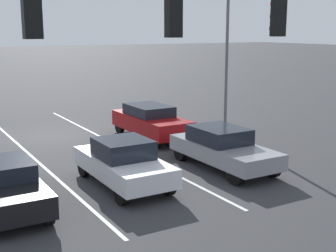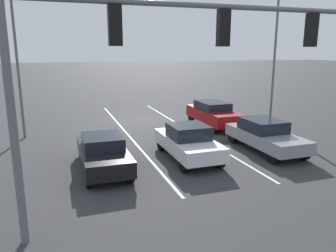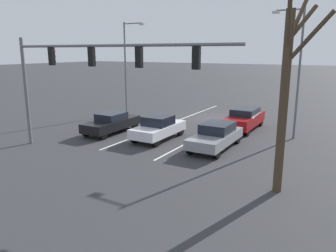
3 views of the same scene
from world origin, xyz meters
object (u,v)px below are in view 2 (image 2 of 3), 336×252
Objects in this scene: car_black_rightlane_front at (103,152)px; car_maroon_leftlane_second at (213,113)px; street_lamp_left_shoulder at (272,50)px; car_white_midlane_front at (188,142)px; car_gray_leftlane_front at (265,135)px; traffic_signal_gantry at (203,45)px; street_lamp_right_shoulder at (21,51)px.

car_maroon_leftlane_second is (-7.69, -5.58, 0.10)m from car_black_rightlane_front.
car_white_midlane_front is at bearing 31.67° from street_lamp_left_shoulder.
car_black_rightlane_front is at bearing 1.91° from car_white_midlane_front.
car_gray_leftlane_front is at bearing 179.52° from car_white_midlane_front.
car_black_rightlane_front is (7.70, 0.09, -0.05)m from car_gray_leftlane_front.
traffic_signal_gantry is 12.84m from street_lamp_left_shoulder.
traffic_signal_gantry is at bearing 61.63° from car_maroon_leftlane_second.
car_white_midlane_front is 6.43m from traffic_signal_gantry.
traffic_signal_gantry is at bearing 40.49° from car_gray_leftlane_front.
street_lamp_left_shoulder is at bearing -157.24° from car_black_rightlane_front.
car_black_rightlane_front is at bearing 22.76° from street_lamp_left_shoulder.
car_gray_leftlane_front is 0.58× the size of street_lamp_right_shoulder.
street_lamp_right_shoulder reaches higher than car_gray_leftlane_front.
street_lamp_left_shoulder reaches higher than car_maroon_leftlane_second.
car_gray_leftlane_front is at bearing 90.08° from car_maroon_leftlane_second.
street_lamp_left_shoulder is at bearing -126.60° from car_gray_leftlane_front.
street_lamp_left_shoulder is (-3.38, -4.55, 3.94)m from car_gray_leftlane_front.
car_maroon_leftlane_second is 0.59× the size of street_lamp_right_shoulder.
car_maroon_leftlane_second reaches higher than car_gray_leftlane_front.
car_maroon_leftlane_second is at bearing -144.03° from car_black_rightlane_front.
car_maroon_leftlane_second is 12.26m from traffic_signal_gantry.
street_lamp_right_shoulder is at bearing -63.01° from car_black_rightlane_front.
car_gray_leftlane_front is 1.01× the size of car_black_rightlane_front.
car_maroon_leftlane_second is 0.58× the size of street_lamp_left_shoulder.
street_lamp_right_shoulder is 14.37m from street_lamp_left_shoulder.
car_maroon_leftlane_second is 0.36× the size of traffic_signal_gantry.
car_black_rightlane_front is 0.96× the size of car_maroon_leftlane_second.
car_gray_leftlane_front is at bearing 53.40° from street_lamp_left_shoulder.
car_gray_leftlane_front is 8.31m from traffic_signal_gantry.
car_maroon_leftlane_second is at bearing -15.37° from street_lamp_left_shoulder.
car_white_midlane_front and car_maroon_leftlane_second have the same top height.
car_white_midlane_front is at bearing -178.09° from car_black_rightlane_front.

